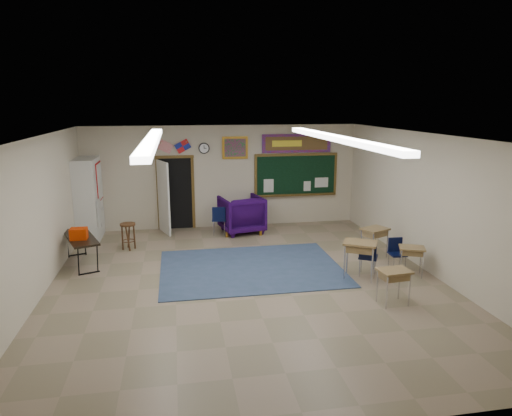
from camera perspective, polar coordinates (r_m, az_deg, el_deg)
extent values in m
plane|color=#84715B|center=(9.57, -1.05, -9.27)|extent=(9.00, 9.00, 0.00)
cube|color=beige|center=(13.48, -4.10, 3.92)|extent=(8.00, 0.04, 3.00)
cube|color=beige|center=(4.95, 7.32, -12.64)|extent=(8.00, 0.04, 3.00)
cube|color=beige|center=(9.37, -26.03, -1.46)|extent=(0.04, 9.00, 3.00)
cube|color=beige|center=(10.48, 21.04, 0.42)|extent=(0.04, 9.00, 3.00)
cube|color=beige|center=(8.87, -1.13, 8.95)|extent=(8.00, 9.00, 0.04)
cube|color=#364468|center=(10.33, -0.65, -7.49)|extent=(4.00, 3.00, 0.02)
cube|color=black|center=(13.48, -9.99, 1.81)|extent=(0.95, 0.04, 2.10)
cube|color=silver|center=(13.06, -11.49, 1.29)|extent=(0.35, 0.86, 2.05)
cube|color=brown|center=(13.85, 5.02, 4.15)|extent=(2.55, 0.05, 1.30)
cube|color=black|center=(13.84, 5.04, 4.14)|extent=(2.40, 0.03, 1.15)
cube|color=brown|center=(13.90, 5.04, 1.66)|extent=(2.40, 0.12, 0.04)
cube|color=#B10F12|center=(13.74, 5.10, 8.06)|extent=(2.10, 0.04, 0.55)
cube|color=brown|center=(13.73, 5.12, 8.06)|extent=(1.90, 0.03, 0.40)
cube|color=#A67420|center=(13.39, -2.64, 7.54)|extent=(0.75, 0.05, 0.65)
cube|color=#A51466|center=(13.37, -2.63, 7.53)|extent=(0.62, 0.03, 0.52)
cylinder|color=black|center=(13.30, -6.52, 7.43)|extent=(0.32, 0.05, 0.32)
cylinder|color=white|center=(13.28, -6.51, 7.43)|extent=(0.26, 0.02, 0.26)
cube|color=silver|center=(13.06, -20.21, 1.05)|extent=(0.55, 1.25, 2.20)
imported|color=#1F0539|center=(13.02, -1.82, -0.78)|extent=(1.33, 1.35, 1.05)
cube|color=olive|center=(9.77, 12.92, -4.27)|extent=(0.83, 0.77, 0.04)
cube|color=brown|center=(9.80, 12.89, -4.89)|extent=(0.71, 0.65, 0.13)
cube|color=olive|center=(11.19, 14.67, -2.56)|extent=(0.74, 0.66, 0.04)
cube|color=brown|center=(11.21, 14.64, -3.06)|extent=(0.64, 0.57, 0.12)
cube|color=olive|center=(8.73, 16.93, -7.53)|extent=(0.59, 0.47, 0.04)
cube|color=brown|center=(8.77, 16.89, -8.10)|extent=(0.51, 0.40, 0.11)
cube|color=olive|center=(10.30, 18.93, -4.73)|extent=(0.64, 0.56, 0.04)
cube|color=brown|center=(10.33, 18.89, -5.19)|extent=(0.55, 0.48, 0.11)
cube|color=black|center=(11.13, -21.10, -3.43)|extent=(1.07, 1.70, 0.04)
cube|color=red|center=(10.87, -21.28, -3.01)|extent=(0.36, 0.27, 0.25)
cylinder|color=#533419|center=(11.88, -15.76, -1.99)|extent=(0.38, 0.38, 0.04)
torus|color=#533419|center=(11.99, -15.64, -3.96)|extent=(0.31, 0.31, 0.02)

